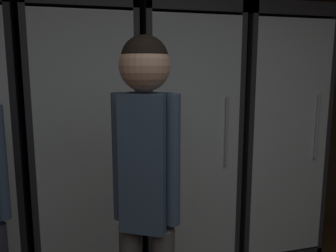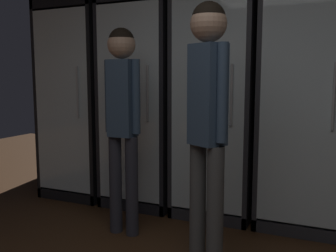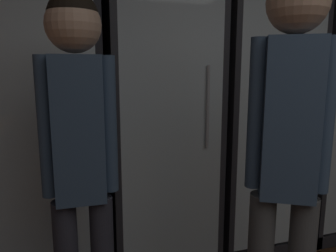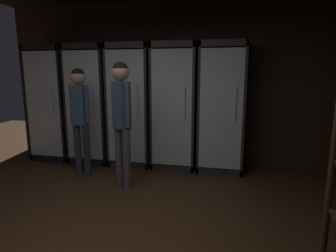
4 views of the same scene
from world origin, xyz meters
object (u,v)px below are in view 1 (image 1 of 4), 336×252
(shopper_near, at_px, (146,179))
(cooler_center, at_px, (85,146))
(cooler_far_right, at_px, (266,135))
(cooler_right, at_px, (182,140))

(shopper_near, bearing_deg, cooler_center, 102.19)
(cooler_center, height_order, cooler_far_right, same)
(cooler_center, bearing_deg, shopper_near, -77.81)
(cooler_right, height_order, cooler_far_right, same)
(cooler_right, bearing_deg, cooler_far_right, -0.08)
(cooler_right, distance_m, shopper_near, 1.22)
(cooler_center, relative_size, shopper_near, 1.19)
(cooler_right, bearing_deg, cooler_center, -179.85)
(cooler_far_right, relative_size, shopper_near, 1.19)
(cooler_right, bearing_deg, shopper_near, -115.46)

